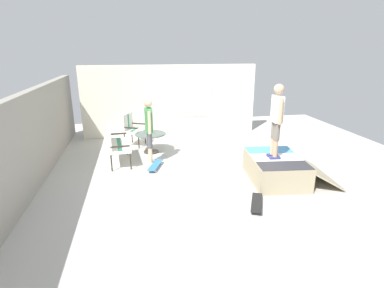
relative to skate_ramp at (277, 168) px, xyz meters
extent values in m
cube|color=beige|center=(0.59, 1.44, -0.33)|extent=(12.00, 12.00, 0.10)
cube|color=gray|center=(0.59, 5.44, 0.76)|extent=(9.00, 0.20, 2.08)
cube|color=silver|center=(4.39, 1.94, 0.93)|extent=(0.20, 6.00, 2.42)
cube|color=silver|center=(4.28, 1.04, 1.07)|extent=(0.03, 1.10, 1.40)
cube|color=tan|center=(0.00, 0.03, -0.01)|extent=(1.73, 1.32, 0.56)
cube|color=#333338|center=(-0.53, 0.09, 0.28)|extent=(0.64, 1.16, 0.01)
cube|color=silver|center=(0.00, 0.03, 0.28)|extent=(0.64, 1.16, 0.01)
cube|color=#4C99D8|center=(0.54, -0.03, 0.28)|extent=(0.64, 1.16, 0.01)
cylinder|color=#B2B2B7|center=(0.06, 0.58, 0.25)|extent=(1.55, 0.22, 0.05)
cube|color=tan|center=(-0.10, -0.88, -0.03)|extent=(1.65, 0.95, 0.46)
cylinder|color=#2D2823|center=(1.27, 3.35, -0.06)|extent=(0.04, 0.04, 0.44)
cylinder|color=#2D2823|center=(2.43, 3.45, -0.06)|extent=(0.04, 0.04, 0.44)
cylinder|color=#2D2823|center=(1.23, 3.82, -0.06)|extent=(0.04, 0.04, 0.44)
cylinder|color=#2D2823|center=(2.39, 3.92, -0.06)|extent=(0.04, 0.04, 0.44)
cube|color=silver|center=(1.83, 3.64, 0.20)|extent=(1.29, 0.66, 0.08)
cube|color=#338C66|center=(1.83, 3.64, 0.24)|extent=(1.21, 0.20, 0.00)
cube|color=silver|center=(1.81, 3.87, 0.49)|extent=(1.25, 0.19, 0.50)
cube|color=#338C66|center=(1.81, 3.87, 0.49)|extent=(0.11, 0.09, 0.46)
cube|color=#2D2823|center=(1.23, 3.58, 0.36)|extent=(0.08, 0.47, 0.04)
cube|color=#2D2823|center=(2.43, 3.69, 0.36)|extent=(0.08, 0.47, 0.04)
cylinder|color=#2D2823|center=(2.95, 3.12, -0.06)|extent=(0.04, 0.04, 0.44)
cylinder|color=#2D2823|center=(3.45, 2.89, -0.06)|extent=(0.04, 0.04, 0.44)
cylinder|color=#2D2823|center=(3.15, 3.54, -0.06)|extent=(0.04, 0.04, 0.44)
cylinder|color=#2D2823|center=(3.64, 3.32, -0.06)|extent=(0.04, 0.04, 0.44)
cube|color=silver|center=(3.30, 3.22, 0.20)|extent=(0.79, 0.76, 0.08)
cube|color=#338C66|center=(3.30, 3.22, 0.24)|extent=(0.57, 0.33, 0.00)
cube|color=silver|center=(3.39, 3.43, 0.49)|extent=(0.60, 0.33, 0.50)
cube|color=#338C66|center=(3.39, 3.43, 0.49)|extent=(0.13, 0.12, 0.46)
cube|color=#2D2823|center=(3.03, 3.34, 0.36)|extent=(0.23, 0.44, 0.04)
cube|color=#2D2823|center=(3.56, 3.10, 0.36)|extent=(0.23, 0.44, 0.04)
cylinder|color=#2D2823|center=(2.53, 2.77, -0.01)|extent=(0.06, 0.06, 0.55)
cylinder|color=#2D2823|center=(2.53, 2.77, -0.27)|extent=(0.44, 0.44, 0.03)
cylinder|color=#425651|center=(2.53, 2.77, 0.28)|extent=(0.90, 0.90, 0.02)
cube|color=silver|center=(1.52, 2.84, -0.26)|extent=(0.12, 0.24, 0.05)
cylinder|color=beige|center=(1.52, 2.84, -0.03)|extent=(0.10, 0.10, 0.42)
cylinder|color=#4C4C51|center=(1.52, 2.84, 0.39)|extent=(0.13, 0.13, 0.42)
cube|color=silver|center=(1.69, 2.84, -0.26)|extent=(0.12, 0.24, 0.05)
cylinder|color=beige|center=(1.69, 2.84, -0.03)|extent=(0.10, 0.10, 0.42)
cylinder|color=#4C4C51|center=(1.69, 2.84, 0.39)|extent=(0.13, 0.13, 0.42)
cube|color=#3F8C4C|center=(1.61, 2.84, 0.90)|extent=(0.33, 0.19, 0.61)
sphere|color=beige|center=(1.61, 2.84, 1.36)|extent=(0.23, 0.23, 0.23)
cylinder|color=beige|center=(1.41, 2.83, 0.88)|extent=(0.08, 0.08, 0.58)
cylinder|color=beige|center=(1.81, 2.85, 0.88)|extent=(0.08, 0.08, 0.58)
cube|color=navy|center=(-0.10, 0.12, 0.31)|extent=(0.13, 0.25, 0.05)
cylinder|color=tan|center=(-0.10, 0.12, 0.53)|extent=(0.10, 0.10, 0.39)
cylinder|color=slate|center=(-0.10, 0.12, 0.92)|extent=(0.13, 0.13, 0.39)
cube|color=navy|center=(0.07, 0.11, 0.31)|extent=(0.13, 0.25, 0.05)
cylinder|color=tan|center=(0.07, 0.11, 0.53)|extent=(0.10, 0.10, 0.39)
cylinder|color=slate|center=(0.07, 0.11, 0.92)|extent=(0.13, 0.13, 0.39)
cube|color=silver|center=(-0.01, 0.11, 1.41)|extent=(0.33, 0.20, 0.58)
sphere|color=tan|center=(-0.01, 0.11, 1.84)|extent=(0.22, 0.22, 0.22)
cylinder|color=tan|center=(-0.21, 0.13, 1.39)|extent=(0.08, 0.08, 0.55)
cylinder|color=tan|center=(0.19, 0.10, 1.39)|extent=(0.08, 0.08, 0.55)
cube|color=#3372B2|center=(1.23, 2.74, -0.19)|extent=(0.82, 0.46, 0.02)
cylinder|color=silver|center=(1.46, 2.56, -0.25)|extent=(0.06, 0.05, 0.06)
cylinder|color=silver|center=(1.52, 2.71, -0.25)|extent=(0.06, 0.05, 0.06)
cylinder|color=silver|center=(0.94, 2.76, -0.25)|extent=(0.06, 0.05, 0.06)
cylinder|color=silver|center=(0.99, 2.91, -0.25)|extent=(0.06, 0.05, 0.06)
cube|color=black|center=(-1.13, 0.93, -0.19)|extent=(0.81, 0.51, 0.02)
cylinder|color=#333333|center=(-0.90, 0.75, -0.25)|extent=(0.06, 0.05, 0.06)
cylinder|color=#333333|center=(-0.84, 0.89, -0.25)|extent=(0.06, 0.05, 0.06)
cylinder|color=#333333|center=(-1.42, 0.97, -0.25)|extent=(0.06, 0.05, 0.06)
cylinder|color=#333333|center=(-1.35, 1.12, -0.25)|extent=(0.06, 0.05, 0.06)
camera|label=1|loc=(-6.11, 3.15, 2.68)|focal=28.51mm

